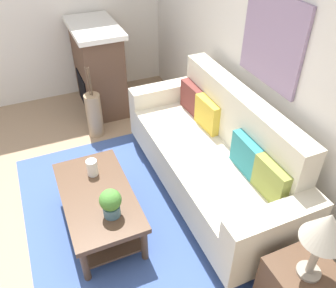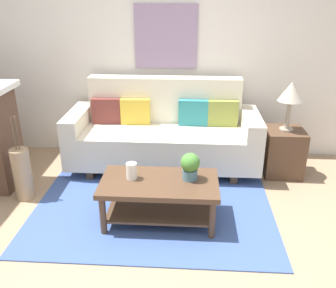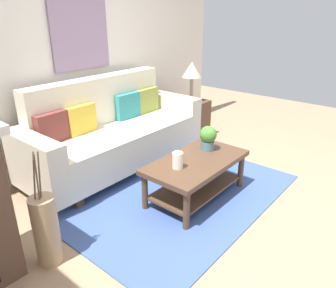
{
  "view_description": "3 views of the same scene",
  "coord_description": "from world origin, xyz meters",
  "px_view_note": "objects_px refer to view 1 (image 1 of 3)",
  "views": [
    {
      "loc": [
        2.33,
        0.04,
        2.66
      ],
      "look_at": [
        -0.04,
        1.06,
        0.67
      ],
      "focal_mm": 37.86,
      "sensor_mm": 36.0,
      "label": 1
    },
    {
      "loc": [
        0.36,
        -2.67,
        2.09
      ],
      "look_at": [
        0.13,
        0.89,
        0.57
      ],
      "focal_mm": 39.33,
      "sensor_mm": 36.0,
      "label": 2
    },
    {
      "loc": [
        -2.33,
        -1.32,
        1.81
      ],
      "look_at": [
        0.1,
        0.72,
        0.49
      ],
      "focal_mm": 34.61,
      "sensor_mm": 36.0,
      "label": 3
    }
  ],
  "objects_px": {
    "throw_pillow_maroon": "(193,98)",
    "table_lamp": "(326,230)",
    "fireplace": "(98,68)",
    "throw_pillow_olive": "(272,180)",
    "tabletop_vase": "(92,168)",
    "potted_plant_tabletop": "(111,203)",
    "throw_pillow_mustard": "(208,114)",
    "couch": "(213,156)",
    "throw_pillow_teal": "(247,154)",
    "floor_vase": "(94,115)",
    "coffee_table": "(98,203)",
    "framed_painting": "(272,41)"
  },
  "relations": [
    {
      "from": "throw_pillow_teal",
      "to": "fireplace",
      "type": "xyz_separation_m",
      "value": [
        -2.42,
        -0.73,
        -0.09
      ]
    },
    {
      "from": "coffee_table",
      "to": "throw_pillow_olive",
      "type": "bearing_deg",
      "value": 62.97
    },
    {
      "from": "fireplace",
      "to": "tabletop_vase",
      "type": "bearing_deg",
      "value": -16.43
    },
    {
      "from": "potted_plant_tabletop",
      "to": "floor_vase",
      "type": "relative_size",
      "value": 0.46
    },
    {
      "from": "floor_vase",
      "to": "tabletop_vase",
      "type": "bearing_deg",
      "value": -13.57
    },
    {
      "from": "throw_pillow_maroon",
      "to": "table_lamp",
      "type": "height_order",
      "value": "table_lamp"
    },
    {
      "from": "throw_pillow_teal",
      "to": "fireplace",
      "type": "bearing_deg",
      "value": -163.33
    },
    {
      "from": "throw_pillow_mustard",
      "to": "floor_vase",
      "type": "height_order",
      "value": "throw_pillow_mustard"
    },
    {
      "from": "couch",
      "to": "floor_vase",
      "type": "bearing_deg",
      "value": -149.08
    },
    {
      "from": "throw_pillow_olive",
      "to": "table_lamp",
      "type": "xyz_separation_m",
      "value": [
        0.73,
        -0.22,
        0.31
      ]
    },
    {
      "from": "throw_pillow_maroon",
      "to": "throw_pillow_mustard",
      "type": "xyz_separation_m",
      "value": [
        0.36,
        0.0,
        0.0
      ]
    },
    {
      "from": "tabletop_vase",
      "to": "potted_plant_tabletop",
      "type": "height_order",
      "value": "potted_plant_tabletop"
    },
    {
      "from": "throw_pillow_maroon",
      "to": "potted_plant_tabletop",
      "type": "height_order",
      "value": "throw_pillow_maroon"
    },
    {
      "from": "throw_pillow_maroon",
      "to": "potted_plant_tabletop",
      "type": "bearing_deg",
      "value": -50.01
    },
    {
      "from": "potted_plant_tabletop",
      "to": "floor_vase",
      "type": "distance_m",
      "value": 1.8
    },
    {
      "from": "tabletop_vase",
      "to": "throw_pillow_maroon",
      "type": "bearing_deg",
      "value": 111.48
    },
    {
      "from": "throw_pillow_maroon",
      "to": "throw_pillow_teal",
      "type": "height_order",
      "value": "same"
    },
    {
      "from": "table_lamp",
      "to": "throw_pillow_maroon",
      "type": "bearing_deg",
      "value": 174.17
    },
    {
      "from": "floor_vase",
      "to": "framed_painting",
      "type": "relative_size",
      "value": 0.73
    },
    {
      "from": "floor_vase",
      "to": "throw_pillow_olive",
      "type": "bearing_deg",
      "value": 24.59
    },
    {
      "from": "throw_pillow_mustard",
      "to": "coffee_table",
      "type": "distance_m",
      "value": 1.41
    },
    {
      "from": "tabletop_vase",
      "to": "floor_vase",
      "type": "xyz_separation_m",
      "value": [
        -1.21,
        0.29,
        -0.23
      ]
    },
    {
      "from": "throw_pillow_teal",
      "to": "tabletop_vase",
      "type": "relative_size",
      "value": 2.28
    },
    {
      "from": "throw_pillow_olive",
      "to": "floor_vase",
      "type": "xyz_separation_m",
      "value": [
        -2.14,
        -0.98,
        -0.4
      ]
    },
    {
      "from": "throw_pillow_mustard",
      "to": "potted_plant_tabletop",
      "type": "xyz_separation_m",
      "value": [
        0.69,
        -1.25,
        -0.11
      ]
    },
    {
      "from": "couch",
      "to": "throw_pillow_mustard",
      "type": "distance_m",
      "value": 0.45
    },
    {
      "from": "couch",
      "to": "tabletop_vase",
      "type": "height_order",
      "value": "couch"
    },
    {
      "from": "couch",
      "to": "throw_pillow_teal",
      "type": "bearing_deg",
      "value": 19.35
    },
    {
      "from": "couch",
      "to": "throw_pillow_maroon",
      "type": "distance_m",
      "value": 0.77
    },
    {
      "from": "couch",
      "to": "throw_pillow_maroon",
      "type": "height_order",
      "value": "couch"
    },
    {
      "from": "couch",
      "to": "throw_pillow_mustard",
      "type": "xyz_separation_m",
      "value": [
        -0.36,
        0.13,
        0.25
      ]
    },
    {
      "from": "couch",
      "to": "throw_pillow_teal",
      "type": "xyz_separation_m",
      "value": [
        0.36,
        0.13,
        0.25
      ]
    },
    {
      "from": "table_lamp",
      "to": "fireplace",
      "type": "distance_m",
      "value": 3.56
    },
    {
      "from": "couch",
      "to": "fireplace",
      "type": "relative_size",
      "value": 1.96
    },
    {
      "from": "throw_pillow_mustard",
      "to": "table_lamp",
      "type": "relative_size",
      "value": 0.63
    },
    {
      "from": "coffee_table",
      "to": "floor_vase",
      "type": "xyz_separation_m",
      "value": [
        -1.47,
        0.33,
        -0.03
      ]
    },
    {
      "from": "coffee_table",
      "to": "tabletop_vase",
      "type": "distance_m",
      "value": 0.33
    },
    {
      "from": "fireplace",
      "to": "framed_painting",
      "type": "relative_size",
      "value": 1.5
    },
    {
      "from": "throw_pillow_maroon",
      "to": "coffee_table",
      "type": "height_order",
      "value": "throw_pillow_maroon"
    },
    {
      "from": "throw_pillow_maroon",
      "to": "floor_vase",
      "type": "distance_m",
      "value": 1.27
    },
    {
      "from": "throw_pillow_maroon",
      "to": "throw_pillow_teal",
      "type": "distance_m",
      "value": 1.07
    },
    {
      "from": "throw_pillow_olive",
      "to": "potted_plant_tabletop",
      "type": "height_order",
      "value": "throw_pillow_olive"
    },
    {
      "from": "throw_pillow_maroon",
      "to": "tabletop_vase",
      "type": "relative_size",
      "value": 2.28
    },
    {
      "from": "table_lamp",
      "to": "tabletop_vase",
      "type": "bearing_deg",
      "value": -147.53
    },
    {
      "from": "tabletop_vase",
      "to": "table_lamp",
      "type": "distance_m",
      "value": 2.02
    },
    {
      "from": "throw_pillow_olive",
      "to": "potted_plant_tabletop",
      "type": "bearing_deg",
      "value": -107.03
    },
    {
      "from": "throw_pillow_teal",
      "to": "framed_painting",
      "type": "distance_m",
      "value": 0.99
    },
    {
      "from": "throw_pillow_maroon",
      "to": "fireplace",
      "type": "xyz_separation_m",
      "value": [
        -1.35,
        -0.73,
        -0.09
      ]
    },
    {
      "from": "tabletop_vase",
      "to": "fireplace",
      "type": "bearing_deg",
      "value": 163.57
    },
    {
      "from": "throw_pillow_teal",
      "to": "table_lamp",
      "type": "height_order",
      "value": "table_lamp"
    }
  ]
}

